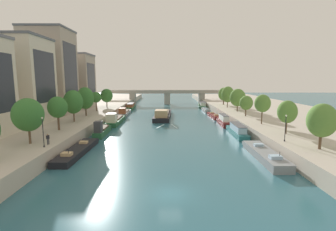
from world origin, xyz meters
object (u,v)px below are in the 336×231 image
at_px(moored_boat_left_near, 124,112).
at_px(moored_boat_left_end, 131,106).
at_px(moored_boat_right_upstream, 264,154).
at_px(tree_right_second, 322,121).
at_px(moored_boat_right_gap_after, 223,120).
at_px(tree_left_nearest, 58,107).
at_px(tree_left_far, 85,98).
at_px(tree_left_third, 107,96).
at_px(moored_boat_left_upstream, 78,151).
at_px(tree_right_past_mid, 263,103).
at_px(lamppost_right_bank, 285,127).
at_px(tree_left_end_of_row, 96,97).
at_px(moored_boat_left_gap_after, 102,130).
at_px(moored_boat_left_downstream, 115,120).
at_px(tree_right_end_of_row, 238,98).
at_px(moored_boat_right_downstream, 213,116).
at_px(tree_left_midway, 28,115).
at_px(tree_right_distant, 224,94).
at_px(tree_left_past_mid, 73,102).
at_px(lamppost_left_bank, 43,131).
at_px(person_on_quay, 48,138).
at_px(barge_midriver, 163,115).
at_px(tree_right_third, 287,112).
at_px(tree_right_far, 228,94).
at_px(moored_boat_right_second, 202,105).
at_px(tree_right_by_lamp, 246,103).
at_px(bridge_far, 167,95).
at_px(moored_boat_right_near, 237,131).

relative_size(moored_boat_left_near, moored_boat_left_end, 1.11).
relative_size(moored_boat_right_upstream, tree_right_second, 2.20).
bearing_deg(moored_boat_right_gap_after, tree_left_nearest, -153.49).
distance_m(tree_left_far, tree_right_second, 53.77).
bearing_deg(tree_right_second, tree_left_third, 128.84).
height_order(moored_boat_left_end, tree_left_far, tree_left_far).
bearing_deg(tree_left_nearest, moored_boat_left_upstream, -51.13).
xyz_separation_m(moored_boat_left_near, tree_right_past_mid, (35.45, -30.82, 6.07)).
xyz_separation_m(moored_boat_left_near, lamppost_right_bank, (33.24, -46.26, 3.88)).
bearing_deg(tree_left_end_of_row, moored_boat_left_near, 48.36).
bearing_deg(moored_boat_right_upstream, moored_boat_left_end, 114.79).
distance_m(moored_boat_left_gap_after, tree_left_end_of_row, 24.70).
bearing_deg(moored_boat_left_gap_after, moored_boat_left_downstream, 90.15).
distance_m(moored_boat_left_downstream, tree_right_end_of_row, 37.14).
xyz_separation_m(moored_boat_left_downstream, tree_left_nearest, (-6.61, -20.47, 5.81)).
bearing_deg(moored_boat_right_downstream, tree_left_midway, -131.11).
height_order(tree_left_midway, tree_right_past_mid, tree_left_midway).
relative_size(moored_boat_right_upstream, tree_right_distant, 2.16).
distance_m(moored_boat_left_gap_after, tree_left_midway, 18.64).
height_order(tree_left_past_mid, lamppost_left_bank, tree_left_past_mid).
relative_size(tree_left_nearest, person_on_quay, 4.01).
xyz_separation_m(barge_midriver, person_on_quay, (-16.77, -41.14, 2.29)).
height_order(moored_boat_right_upstream, tree_right_second, tree_right_second).
relative_size(moored_boat_left_upstream, tree_right_third, 2.49).
height_order(moored_boat_left_downstream, tree_left_far, tree_left_far).
height_order(tree_left_far, tree_left_end_of_row, tree_left_far).
bearing_deg(tree_right_second, lamppost_right_bank, 122.62).
xyz_separation_m(moored_boat_right_gap_after, tree_right_end_of_row, (6.51, 9.91, 5.39)).
distance_m(moored_boat_left_near, tree_left_midway, 48.22).
distance_m(moored_boat_right_downstream, tree_right_far, 11.48).
xyz_separation_m(moored_boat_left_near, moored_boat_right_second, (30.08, 22.66, 0.22)).
bearing_deg(moored_boat_left_end, moored_boat_right_upstream, -65.21).
height_order(tree_right_third, lamppost_right_bank, tree_right_third).
bearing_deg(tree_left_past_mid, moored_boat_left_upstream, -68.55).
xyz_separation_m(moored_boat_right_second, tree_left_third, (-36.49, -20.59, 5.41)).
height_order(moored_boat_right_upstream, tree_right_end_of_row, tree_right_end_of_row).
bearing_deg(barge_midriver, moored_boat_right_downstream, 2.17).
bearing_deg(moored_boat_left_downstream, moored_boat_left_upstream, -90.74).
height_order(tree_right_second, tree_right_by_lamp, tree_right_second).
distance_m(tree_right_third, bridge_far, 80.28).
bearing_deg(moored_boat_right_downstream, moored_boat_left_gap_after, -139.70).
bearing_deg(moored_boat_right_near, tree_left_third, 136.92).
distance_m(tree_right_third, tree_right_far, 41.93).
height_order(tree_left_past_mid, tree_right_past_mid, tree_left_past_mid).
height_order(tree_left_nearest, tree_left_third, tree_left_nearest).
distance_m(tree_left_far, tree_left_end_of_row, 10.55).
bearing_deg(moored_boat_left_near, moored_boat_right_near, -46.85).
relative_size(tree_left_nearest, tree_left_past_mid, 0.89).
height_order(moored_boat_right_near, moored_boat_right_second, moored_boat_right_near).
distance_m(tree_right_distant, person_on_quay, 70.75).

